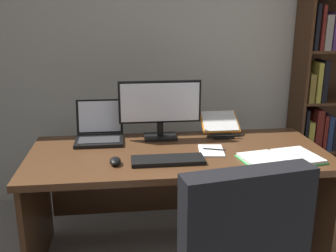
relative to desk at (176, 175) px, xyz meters
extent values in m
cube|color=beige|center=(0.11, 0.93, 0.75)|extent=(5.06, 0.12, 2.59)
cube|color=#4C2D19|center=(0.00, -0.08, 0.17)|extent=(1.84, 0.80, 0.04)
cube|color=#4C2D19|center=(-0.88, -0.08, -0.20)|extent=(0.03, 0.74, 0.70)
cube|color=#4C2D19|center=(0.88, -0.08, -0.20)|extent=(0.03, 0.74, 0.70)
cube|color=#4C2D19|center=(0.00, 0.29, -0.16)|extent=(1.72, 0.03, 0.49)
cube|color=#4C2D19|center=(1.12, 0.70, 0.51)|extent=(0.02, 0.29, 2.11)
cube|color=#4C2D19|center=(1.52, 0.70, -0.53)|extent=(0.78, 0.27, 0.02)
cube|color=#195633|center=(1.18, 0.65, -0.40)|extent=(0.06, 0.16, 0.24)
cube|color=black|center=(1.24, 0.68, -0.40)|extent=(0.03, 0.22, 0.25)
cube|color=gray|center=(1.28, 0.67, -0.41)|extent=(0.03, 0.21, 0.22)
cube|color=black|center=(1.33, 0.67, -0.36)|extent=(0.05, 0.22, 0.33)
cube|color=black|center=(1.16, 0.66, 0.07)|extent=(0.03, 0.18, 0.35)
cube|color=gold|center=(1.21, 0.67, 0.02)|extent=(0.05, 0.21, 0.25)
cube|color=maroon|center=(1.27, 0.68, 0.07)|extent=(0.06, 0.23, 0.35)
cube|color=maroon|center=(1.33, 0.68, 0.05)|extent=(0.03, 0.22, 0.30)
cube|color=navy|center=(1.38, 0.65, 0.04)|extent=(0.04, 0.17, 0.30)
cube|color=black|center=(1.42, 0.67, 0.03)|extent=(0.03, 0.22, 0.26)
cube|color=olive|center=(1.18, 0.66, 0.43)|extent=(0.05, 0.19, 0.23)
cube|color=gold|center=(1.23, 0.68, 0.47)|extent=(0.04, 0.23, 0.32)
cube|color=black|center=(1.28, 0.66, 0.48)|extent=(0.04, 0.19, 0.34)
cube|color=black|center=(1.17, 0.68, 0.91)|extent=(0.03, 0.23, 0.35)
cube|color=maroon|center=(1.21, 0.66, 0.90)|extent=(0.03, 0.19, 0.34)
cube|color=gray|center=(1.26, 0.65, 0.87)|extent=(0.06, 0.17, 0.27)
cube|color=#512D66|center=(1.33, 0.65, 0.88)|extent=(0.05, 0.18, 0.29)
cube|color=black|center=(-0.09, 0.19, 0.20)|extent=(0.22, 0.16, 0.02)
cylinder|color=black|center=(-0.09, 0.19, 0.26)|extent=(0.04, 0.04, 0.09)
cube|color=black|center=(-0.09, 0.20, 0.45)|extent=(0.55, 0.02, 0.29)
cube|color=white|center=(-0.09, 0.18, 0.45)|extent=(0.52, 0.00, 0.26)
cube|color=black|center=(-0.49, 0.15, 0.20)|extent=(0.31, 0.25, 0.02)
cube|color=#2D2D30|center=(-0.49, 0.13, 0.22)|extent=(0.27, 0.14, 0.00)
cube|color=black|center=(-0.49, 0.30, 0.33)|extent=(0.31, 0.06, 0.23)
cube|color=white|center=(-0.49, 0.30, 0.33)|extent=(0.28, 0.05, 0.21)
cube|color=black|center=(-0.09, -0.25, 0.20)|extent=(0.42, 0.15, 0.02)
ellipsoid|color=black|center=(-0.39, -0.25, 0.21)|extent=(0.06, 0.10, 0.04)
cube|color=black|center=(0.34, 0.17, 0.20)|extent=(0.14, 0.12, 0.01)
cube|color=black|center=(0.34, 0.12, 0.21)|extent=(0.24, 0.01, 0.01)
cube|color=orange|center=(0.34, 0.26, 0.27)|extent=(0.26, 0.19, 0.12)
cube|color=silver|center=(0.34, 0.26, 0.28)|extent=(0.24, 0.17, 0.10)
cube|color=green|center=(0.46, -0.32, 0.20)|extent=(0.27, 0.31, 0.01)
cube|color=green|center=(0.68, -0.28, 0.20)|extent=(0.27, 0.31, 0.01)
cube|color=silver|center=(0.46, -0.32, 0.21)|extent=(0.25, 0.30, 0.02)
cube|color=silver|center=(0.68, -0.28, 0.21)|extent=(0.25, 0.30, 0.02)
cylinder|color=#B7B7BC|center=(0.57, -0.30, 0.20)|extent=(0.06, 0.25, 0.02)
cube|color=silver|center=(0.20, -0.11, 0.20)|extent=(0.17, 0.23, 0.01)
cylinder|color=black|center=(0.22, -0.11, 0.21)|extent=(0.13, 0.05, 0.01)
camera|label=1|loc=(-0.33, -2.33, 1.02)|focal=41.64mm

